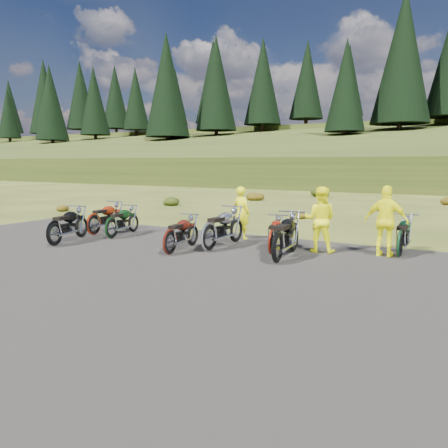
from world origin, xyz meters
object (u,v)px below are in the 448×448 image
Objects in this scene: motorcycle_3 at (209,252)px; motorcycle_7 at (399,258)px; person_middle at (241,214)px; motorcycle_0 at (55,247)px.

motorcycle_3 reaches higher than motorcycle_7.
person_middle is at bearing 5.21° from motorcycle_3.
person_middle is (4.33, 3.91, 0.86)m from motorcycle_0.
person_middle is at bearing 83.88° from motorcycle_7.
motorcycle_3 is 2.45m from person_middle.
motorcycle_7 is (4.83, 1.79, 0.00)m from motorcycle_3.
motorcycle_3 is 1.13× the size of motorcycle_7.
motorcycle_0 is 1.25× the size of person_middle.
motorcycle_7 is at bearing -68.16° from motorcycle_3.
motorcycle_3 is 5.15m from motorcycle_7.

